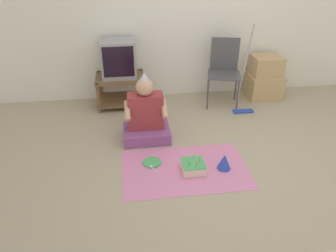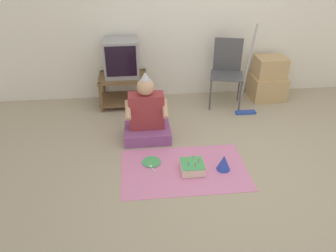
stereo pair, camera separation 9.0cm
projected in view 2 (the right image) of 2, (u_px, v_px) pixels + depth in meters
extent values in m
plane|color=tan|center=(236.00, 167.00, 3.51)|extent=(16.00, 16.00, 0.00)
cube|color=white|center=(206.00, 8.00, 4.54)|extent=(6.40, 0.06, 2.55)
cube|color=brown|center=(123.00, 77.00, 4.62)|extent=(0.68, 0.52, 0.03)
cube|color=brown|center=(124.00, 99.00, 4.79)|extent=(0.68, 0.52, 0.02)
cylinder|color=brown|center=(101.00, 98.00, 4.50)|extent=(0.04, 0.04, 0.43)
cylinder|color=brown|center=(146.00, 96.00, 4.55)|extent=(0.04, 0.04, 0.43)
cylinder|color=brown|center=(103.00, 85.00, 4.89)|extent=(0.04, 0.04, 0.43)
cylinder|color=brown|center=(144.00, 83.00, 4.94)|extent=(0.04, 0.04, 0.43)
cube|color=#99999E|center=(121.00, 58.00, 4.50)|extent=(0.47, 0.38, 0.51)
cube|color=black|center=(121.00, 62.00, 4.33)|extent=(0.41, 0.01, 0.41)
cube|color=#4C4C51|center=(226.00, 76.00, 4.56)|extent=(0.53, 0.50, 0.02)
cube|color=#4C4C51|center=(228.00, 55.00, 4.60)|extent=(0.39, 0.11, 0.47)
cylinder|color=#4C4C51|center=(210.00, 95.00, 4.54)|extent=(0.02, 0.02, 0.46)
cylinder|color=#4C4C51|center=(240.00, 97.00, 4.50)|extent=(0.02, 0.02, 0.46)
cylinder|color=#4C4C51|center=(211.00, 85.00, 4.85)|extent=(0.02, 0.02, 0.46)
cylinder|color=#4C4C51|center=(239.00, 86.00, 4.80)|extent=(0.02, 0.02, 0.46)
cube|color=tan|center=(267.00, 87.00, 4.94)|extent=(0.49, 0.45, 0.35)
cube|color=tan|center=(270.00, 67.00, 4.78)|extent=(0.42, 0.35, 0.29)
cube|color=#2D4CB2|center=(246.00, 112.00, 4.56)|extent=(0.28, 0.09, 0.03)
cylinder|color=#B7B7BC|center=(248.00, 66.00, 4.37)|extent=(0.03, 0.33, 1.21)
cube|color=#8C4C8C|center=(147.00, 133.00, 3.98)|extent=(0.55, 0.42, 0.14)
cube|color=#993338|center=(146.00, 111.00, 3.87)|extent=(0.41, 0.20, 0.43)
sphere|color=tan|center=(146.00, 87.00, 3.71)|extent=(0.20, 0.20, 0.20)
cone|color=silver|center=(145.00, 76.00, 3.65)|extent=(0.11, 0.11, 0.09)
cylinder|color=tan|center=(128.00, 110.00, 3.73)|extent=(0.06, 0.23, 0.19)
cylinder|color=tan|center=(165.00, 108.00, 3.77)|extent=(0.06, 0.23, 0.19)
cube|color=pink|center=(184.00, 169.00, 3.47)|extent=(1.33, 0.83, 0.01)
cube|color=#F4E0C6|center=(192.00, 167.00, 3.42)|extent=(0.24, 0.24, 0.09)
cube|color=#4CB266|center=(192.00, 163.00, 3.40)|extent=(0.24, 0.24, 0.01)
cylinder|color=#EA4C4C|center=(199.00, 161.00, 3.40)|extent=(0.01, 0.01, 0.06)
sphere|color=#FFCC4C|center=(199.00, 158.00, 3.38)|extent=(0.01, 0.01, 0.01)
cylinder|color=#E58CCC|center=(193.00, 158.00, 3.44)|extent=(0.01, 0.01, 0.06)
sphere|color=#FFCC4C|center=(193.00, 155.00, 3.42)|extent=(0.01, 0.01, 0.01)
cylinder|color=yellow|center=(187.00, 159.00, 3.41)|extent=(0.01, 0.01, 0.06)
sphere|color=#FFCC4C|center=(187.00, 157.00, 3.40)|extent=(0.01, 0.01, 0.01)
cylinder|color=#4C7FE5|center=(188.00, 164.00, 3.35)|extent=(0.01, 0.01, 0.06)
sphere|color=#FFCC4C|center=(188.00, 161.00, 3.33)|extent=(0.01, 0.01, 0.01)
cylinder|color=#EA4C4C|center=(195.00, 165.00, 3.33)|extent=(0.01, 0.01, 0.06)
sphere|color=#FFCC4C|center=(196.00, 162.00, 3.31)|extent=(0.01, 0.01, 0.01)
cone|color=blue|center=(224.00, 162.00, 3.43)|extent=(0.15, 0.15, 0.17)
cylinder|color=#4CB266|center=(151.00, 162.00, 3.57)|extent=(0.20, 0.20, 0.01)
ellipsoid|color=white|center=(151.00, 166.00, 3.50)|extent=(0.04, 0.05, 0.01)
cube|color=white|center=(154.00, 170.00, 3.45)|extent=(0.05, 0.10, 0.01)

